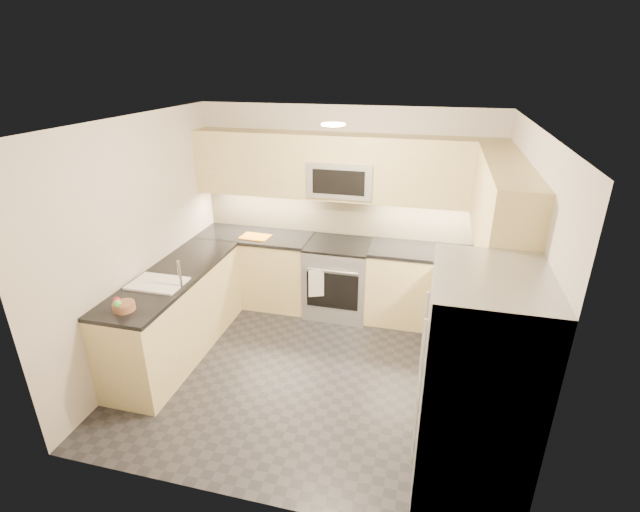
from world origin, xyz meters
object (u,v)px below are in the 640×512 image
Objects in this scene: utensil_bowl at (485,250)px; fruit_basket at (124,306)px; refrigerator at (475,396)px; cutting_board at (255,237)px; gas_range at (338,279)px; microwave at (342,178)px.

utensil_bowl is 3.77m from fruit_basket.
utensil_bowl is (0.22, 2.42, 0.11)m from refrigerator.
utensil_bowl reaches higher than cutting_board.
gas_range is at bearing 179.99° from utensil_bowl.
fruit_basket is (-3.17, -2.04, -0.03)m from utensil_bowl.
microwave is at bearing 119.62° from refrigerator.
microwave reaches higher than utensil_bowl.
refrigerator is at bearing -59.12° from gas_range.
microwave is (0.00, 0.12, 1.24)m from gas_range.
fruit_basket is at bearing -124.69° from microwave.
microwave is 1.81m from utensil_bowl.
microwave is 0.42× the size of refrigerator.
microwave is 3.98× the size of fruit_basket.
microwave reaches higher than fruit_basket.
cutting_board is (-2.71, -0.07, -0.06)m from utensil_bowl.
gas_range is 2.57× the size of cutting_board.
microwave is 2.15× the size of cutting_board.
fruit_basket reaches higher than gas_range.
cutting_board is (-1.04, -0.19, -0.75)m from microwave.
microwave is 2.74m from fruit_basket.
gas_range is 0.51× the size of refrigerator.
gas_range is 3.78× the size of utensil_bowl.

